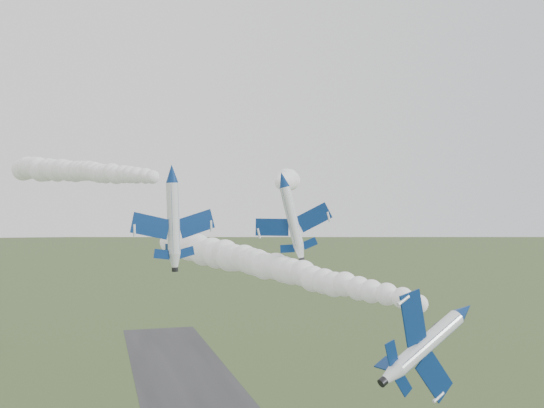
# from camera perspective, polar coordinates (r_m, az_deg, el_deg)

# --- Properties ---
(jet_lead) EXTENTS (5.51, 11.91, 9.03)m
(jet_lead) POSITION_cam_1_polar(r_m,az_deg,el_deg) (56.38, 17.69, -9.58)
(jet_lead) COLOR white
(smoke_trail_jet_lead) EXTENTS (25.94, 68.86, 5.12)m
(smoke_trail_jet_lead) POSITION_cam_1_polar(r_m,az_deg,el_deg) (86.21, -1.70, -5.52)
(smoke_trail_jet_lead) COLOR white
(jet_pair_left) EXTENTS (11.00, 12.72, 3.24)m
(jet_pair_left) POSITION_cam_1_polar(r_m,az_deg,el_deg) (74.43, -9.37, 2.88)
(jet_pair_left) COLOR white
(smoke_trail_jet_pair_left) EXTENTS (26.87, 67.17, 4.73)m
(smoke_trail_jet_pair_left) POSITION_cam_1_polar(r_m,az_deg,el_deg) (109.95, -18.32, 2.95)
(smoke_trail_jet_pair_left) COLOR white
(jet_pair_right) EXTENTS (9.85, 11.78, 3.51)m
(jet_pair_right) POSITION_cam_1_polar(r_m,az_deg,el_deg) (78.41, 1.03, 2.33)
(jet_pair_right) COLOR white
(smoke_trail_jet_pair_right) EXTENTS (23.56, 67.78, 4.92)m
(smoke_trail_jet_pair_right) POSITION_cam_1_polar(r_m,az_deg,el_deg) (115.86, 1.39, 2.28)
(smoke_trail_jet_pair_right) COLOR white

